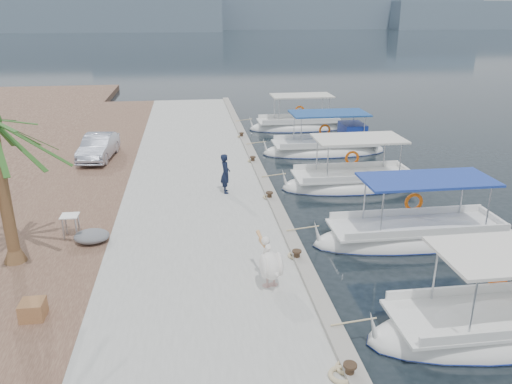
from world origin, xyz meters
TOP-DOWN VIEW (x-y plane):
  - ground at (0.00, 0.00)m, footprint 400.00×400.00m
  - concrete_quay at (-3.00, 5.00)m, footprint 6.00×40.00m
  - quay_curb at (-0.22, 5.00)m, footprint 0.44×40.00m
  - cobblestone_strip at (-8.00, 5.00)m, footprint 4.00×40.00m
  - distant_hills at (29.61, 201.49)m, footprint 330.00×60.00m
  - fishing_caique_a at (4.15, -6.95)m, footprint 7.13×2.32m
  - fishing_caique_b at (4.19, -1.70)m, footprint 7.20×2.18m
  - fishing_caique_c at (3.78, 3.94)m, footprint 6.39×2.40m
  - fishing_caique_d at (4.13, 9.60)m, footprint 6.87×2.44m
  - fishing_caique_e at (3.87, 15.56)m, footprint 6.56×2.29m
  - mooring_bollards at (-0.35, 1.50)m, footprint 0.28×20.28m
  - pelican at (-1.34, -4.78)m, footprint 0.70×1.62m
  - fisherman at (-1.95, 2.60)m, footprint 0.41×0.60m
  - parked_car at (-7.75, 8.24)m, footprint 1.66×3.80m
  - wooden_crate at (-7.17, -5.49)m, footprint 0.55×0.55m
  - tarp_bundle at (-6.50, -1.41)m, footprint 1.10×0.90m
  - folding_table at (-7.22, -0.86)m, footprint 0.55×0.55m
  - rope_coil at (-0.50, -8.46)m, footprint 0.54×0.54m

SIDE VIEW (x-z plane):
  - ground at x=0.00m, z-range 0.00..0.00m
  - fishing_caique_a at x=4.15m, z-range -1.29..1.54m
  - fishing_caique_b at x=4.19m, z-range -1.29..1.54m
  - fishing_caique_c at x=3.78m, z-range -1.29..1.54m
  - fishing_caique_e at x=3.87m, z-range -1.29..1.54m
  - fishing_caique_d at x=4.13m, z-range -1.22..1.61m
  - concrete_quay at x=-3.00m, z-range 0.00..0.50m
  - cobblestone_strip at x=-8.00m, z-range 0.00..0.50m
  - rope_coil at x=-0.50m, z-range 0.50..0.60m
  - quay_curb at x=-0.22m, z-range 0.50..0.62m
  - mooring_bollards at x=-0.35m, z-range 0.53..0.86m
  - tarp_bundle at x=-6.50m, z-range 0.50..0.90m
  - wooden_crate at x=-7.17m, z-range 0.50..0.94m
  - folding_table at x=-7.22m, z-range 0.66..1.39m
  - parked_car at x=-7.75m, z-range 0.50..1.72m
  - pelican at x=-1.34m, z-range 0.52..1.77m
  - fisherman at x=-1.95m, z-range 0.50..2.10m
  - distant_hills at x=29.61m, z-range -1.39..16.61m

